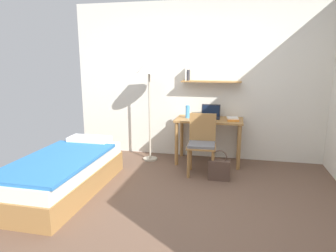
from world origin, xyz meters
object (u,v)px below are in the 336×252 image
object	(u,v)px
desk	(209,127)
desk_chair	(202,142)
standing_lamp	(149,72)
handbag	(219,169)
laptop	(211,115)
book_stack	(233,119)
bed	(64,174)
water_bottle	(188,112)

from	to	relation	value
desk	desk_chair	distance (m)	0.52
standing_lamp	handbag	size ratio (longest dim) A/B	3.82
laptop	handbag	distance (m)	1.04
desk	standing_lamp	size ratio (longest dim) A/B	0.64
standing_lamp	book_stack	size ratio (longest dim) A/B	7.20
bed	standing_lamp	bearing A→B (deg)	63.67
standing_lamp	book_stack	world-z (taller)	standing_lamp
bed	standing_lamp	xyz separation A→B (m)	(0.72, 1.46, 1.23)
bed	water_bottle	world-z (taller)	water_bottle
book_stack	handbag	bearing A→B (deg)	-102.82
desk	standing_lamp	xyz separation A→B (m)	(-0.97, -0.07, 0.88)
desk	desk_chair	world-z (taller)	desk_chair
standing_lamp	laptop	distance (m)	1.21
desk_chair	laptop	size ratio (longest dim) A/B	2.85
laptop	book_stack	world-z (taller)	laptop
standing_lamp	water_bottle	xyz separation A→B (m)	(0.62, 0.09, -0.64)
desk	handbag	distance (m)	0.86
handbag	desk_chair	bearing A→B (deg)	143.13
laptop	handbag	world-z (taller)	laptop
book_stack	handbag	distance (m)	0.91
bed	desk_chair	distance (m)	1.95
standing_lamp	handbag	world-z (taller)	standing_lamp
standing_lamp	handbag	bearing A→B (deg)	-28.05
water_bottle	book_stack	world-z (taller)	water_bottle
bed	laptop	size ratio (longest dim) A/B	6.09
laptop	book_stack	bearing A→B (deg)	-20.70
desk	desk_chair	xyz separation A→B (m)	(-0.05, -0.50, -0.11)
handbag	desk	bearing A→B (deg)	107.29
desk_chair	handbag	distance (m)	0.48
desk	bed	bearing A→B (deg)	-137.81
desk	laptop	distance (m)	0.21
desk_chair	water_bottle	distance (m)	0.69
standing_lamp	water_bottle	world-z (taller)	standing_lamp
standing_lamp	laptop	size ratio (longest dim) A/B	5.39
bed	desk	xyz separation A→B (m)	(1.69, 1.53, 0.36)
handbag	book_stack	bearing A→B (deg)	77.18
handbag	standing_lamp	bearing A→B (deg)	151.95
laptop	handbag	xyz separation A→B (m)	(0.21, -0.80, -0.63)
laptop	water_bottle	xyz separation A→B (m)	(-0.37, -0.08, 0.05)
desk_chair	water_bottle	bearing A→B (deg)	120.20
laptop	handbag	bearing A→B (deg)	-75.44
bed	handbag	world-z (taller)	bed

